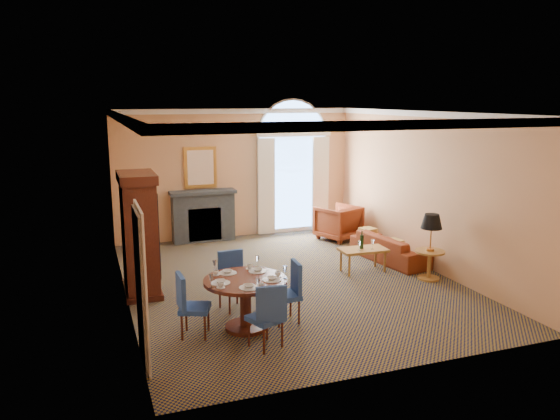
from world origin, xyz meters
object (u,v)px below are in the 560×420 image
object	(u,v)px
armoire	(139,236)
sofa	(391,248)
armchair	(338,222)
dining_table	(245,292)
side_table	(431,238)
coffee_table	(363,250)

from	to	relation	value
armoire	sofa	world-z (taller)	armoire
armchair	sofa	bearing A→B (deg)	74.94
sofa	dining_table	bearing A→B (deg)	111.92
dining_table	side_table	size ratio (longest dim) A/B	1.00
armoire	dining_table	world-z (taller)	armoire
sofa	side_table	xyz separation A→B (m)	(0.05, -1.32, 0.54)
dining_table	sofa	world-z (taller)	dining_table
armoire	dining_table	bearing A→B (deg)	-58.55
coffee_table	sofa	bearing A→B (deg)	28.89
armoire	armchair	bearing A→B (deg)	24.35
armoire	sofa	xyz separation A→B (m)	(5.27, 0.20, -0.77)
dining_table	coffee_table	size ratio (longest dim) A/B	1.31
armchair	side_table	distance (m)	3.42
sofa	side_table	bearing A→B (deg)	173.21
armoire	side_table	xyz separation A→B (m)	(5.32, -1.12, -0.23)
armchair	side_table	xyz separation A→B (m)	(0.32, -3.38, 0.40)
dining_table	armoire	bearing A→B (deg)	121.45
side_table	coffee_table	bearing A→B (deg)	138.63
sofa	armchair	distance (m)	2.08
armoire	coffee_table	bearing A→B (deg)	-3.39
sofa	coffee_table	size ratio (longest dim) A/B	2.02
dining_table	armchair	bearing A→B (deg)	50.23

